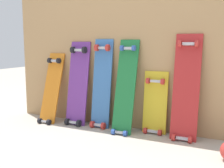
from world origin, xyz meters
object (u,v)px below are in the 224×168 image
object	(u,v)px
skateboard_orange	(51,91)
skateboard_red	(186,91)
skateboard_purple	(78,86)
skateboard_yellow	(155,106)
skateboard_green	(125,90)
skateboard_blue	(102,87)

from	to	relation	value
skateboard_orange	skateboard_red	xyz separation A→B (m)	(1.40, 0.05, 0.10)
skateboard_red	skateboard_orange	bearing A→B (deg)	-178.02
skateboard_purple	skateboard_yellow	distance (m)	0.83
skateboard_orange	skateboard_red	distance (m)	1.40
skateboard_green	skateboard_orange	bearing A→B (deg)	-179.37
skateboard_green	skateboard_red	xyz separation A→B (m)	(0.55, 0.04, 0.03)
skateboard_green	skateboard_red	distance (m)	0.55
skateboard_green	skateboard_yellow	size ratio (longest dim) A/B	1.46
skateboard_blue	skateboard_red	xyz separation A→B (m)	(0.83, -0.01, 0.02)
skateboard_red	skateboard_purple	bearing A→B (deg)	-179.76
skateboard_red	skateboard_yellow	bearing A→B (deg)	171.67
skateboard_orange	skateboard_red	bearing A→B (deg)	1.98
skateboard_purple	skateboard_red	bearing A→B (deg)	0.24
skateboard_red	skateboard_blue	bearing A→B (deg)	179.14
skateboard_orange	skateboard_yellow	world-z (taller)	skateboard_orange
skateboard_purple	skateboard_red	size ratio (longest dim) A/B	0.93
skateboard_green	skateboard_blue	bearing A→B (deg)	169.41
skateboard_purple	skateboard_green	world-z (taller)	skateboard_green
skateboard_blue	skateboard_yellow	size ratio (longest dim) A/B	1.45
skateboard_orange	skateboard_green	distance (m)	0.85
skateboard_green	skateboard_red	bearing A→B (deg)	4.05
skateboard_orange	skateboard_blue	bearing A→B (deg)	6.04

